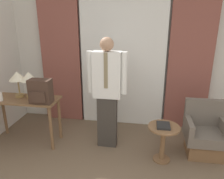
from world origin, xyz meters
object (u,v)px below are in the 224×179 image
book (163,126)px  table_lamp_right (29,78)px  desk (24,106)px  armchair (204,135)px  table_lamp_left (17,77)px  bottle_near_edge (0,96)px  side_table (163,138)px  person (107,90)px  backpack (41,92)px

book → table_lamp_right: bearing=173.0°
desk → armchair: size_ratio=1.39×
armchair → table_lamp_left: bearing=-179.5°
bottle_near_edge → desk: bearing=24.7°
bottle_near_edge → table_lamp_right: bearing=28.8°
desk → table_lamp_left: bearing=140.6°
bottle_near_edge → table_lamp_left: bearing=47.5°
table_lamp_left → side_table: 2.51m
bottle_near_edge → person: bearing=8.1°
person → armchair: bearing=0.1°
table_lamp_right → armchair: size_ratio=0.51×
backpack → person: person is taller
desk → person: person is taller
book → armchair: bearing=23.5°
desk → person: bearing=4.2°
table_lamp_left → backpack: 0.55m
armchair → side_table: (-0.66, -0.29, 0.07)m
table_lamp_right → book: size_ratio=1.85×
desk → book: (2.27, -0.18, -0.07)m
backpack → armchair: (2.55, 0.23, -0.66)m
person → table_lamp_left: bearing=-179.2°
table_lamp_right → book: (2.17, -0.27, -0.55)m
person → book: 1.01m
desk → side_table: desk is taller
desk → side_table: size_ratio=2.07×
backpack → side_table: 1.98m
bottle_near_edge → armchair: (3.24, 0.25, -0.55)m
backpack → book: (1.88, -0.06, -0.40)m
desk → table_lamp_right: table_lamp_right is taller
side_table → table_lamp_right: bearing=173.0°
person → side_table: person is taller
table_lamp_left → person: bearing=0.8°
armchair → desk: bearing=-177.9°
table_lamp_right → person: size_ratio=0.24×
table_lamp_right → armchair: table_lamp_right is taller
backpack → person: 1.03m
bottle_near_edge → armchair: bearing=4.3°
bottle_near_edge → backpack: (0.69, 0.02, 0.11)m
table_lamp_left → desk: bearing=-39.4°
table_lamp_left → bottle_near_edge: table_lamp_left is taller
armchair → book: size_ratio=3.62×
armchair → book: bearing=-156.5°
bottle_near_edge → book: bearing=-1.0°
person → desk: bearing=-175.8°
backpack → table_lamp_left: bearing=157.3°
armchair → book: 0.77m
table_lamp_left → armchair: 3.14m
table_lamp_right → bottle_near_edge: (-0.40, -0.22, -0.26)m
table_lamp_left → bottle_near_edge: (-0.20, -0.22, -0.26)m
backpack → person: bearing=12.6°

